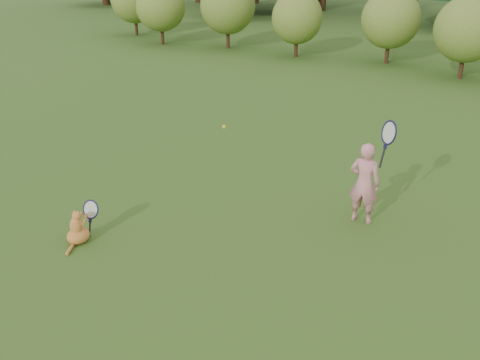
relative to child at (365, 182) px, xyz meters
The scene contains 5 objects.
ground 2.62m from the child, 135.05° to the right, with size 100.00×100.00×0.00m, color #2C5016.
shrub_row 11.38m from the child, 99.08° to the left, with size 28.00×3.00×2.80m, color #536920, non-canonical shape.
child is the anchor object (origin of this frame).
cat 4.25m from the child, 140.06° to the right, with size 0.37×0.71×0.68m.
tennis_ball 2.53m from the child, behind, with size 0.06×0.06×0.06m.
Camera 1 is at (4.01, -5.39, 3.96)m, focal length 40.00 mm.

